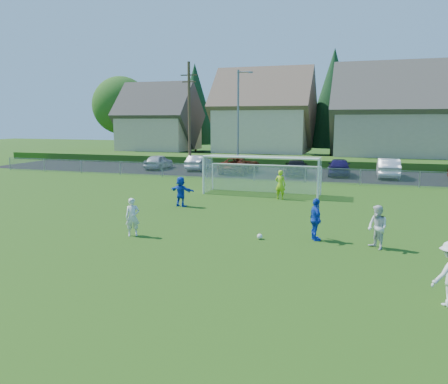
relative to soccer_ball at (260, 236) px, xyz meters
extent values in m
plane|color=#193D0C|center=(-2.34, -5.42, -0.11)|extent=(160.00, 160.00, 0.00)
plane|color=black|center=(-2.34, 22.08, -0.10)|extent=(60.00, 60.00, 0.00)
cube|color=#1E420F|center=(-2.34, 29.58, 0.29)|extent=(70.00, 6.00, 0.80)
sphere|color=white|center=(0.00, 0.00, 0.00)|extent=(0.22, 0.22, 0.22)
imported|color=silver|center=(-5.13, -1.09, 0.68)|extent=(0.69, 0.62, 1.58)
imported|color=silver|center=(4.45, 0.03, 0.71)|extent=(0.98, 1.01, 1.64)
imported|color=blue|center=(2.14, 0.53, 0.74)|extent=(0.80, 1.08, 1.70)
imported|color=blue|center=(-5.72, 5.26, 0.72)|extent=(1.62, 0.85, 1.67)
imported|color=#A1DA19|center=(-0.87, 9.11, 0.78)|extent=(0.72, 0.54, 1.78)
imported|color=#B6B9BE|center=(-15.27, 21.86, 0.59)|extent=(1.79, 4.17, 1.40)
imported|color=#BDBDBD|center=(-11.24, 22.22, 0.59)|extent=(1.89, 4.38, 1.40)
imported|color=#5C1D0A|center=(-6.77, 20.96, 0.62)|extent=(2.88, 5.46, 1.47)
imported|color=black|center=(-1.68, 20.91, 0.57)|extent=(2.52, 4.93, 1.37)
imported|color=#1A1345|center=(1.85, 21.82, 0.66)|extent=(2.16, 4.66, 1.55)
imported|color=silver|center=(5.80, 21.83, 0.68)|extent=(1.74, 4.84, 1.59)
cylinder|color=white|center=(-5.99, 9.58, 1.11)|extent=(0.12, 0.12, 2.44)
cylinder|color=white|center=(1.31, 9.58, 1.11)|extent=(0.12, 0.12, 2.44)
cylinder|color=white|center=(-2.34, 9.58, 2.33)|extent=(7.30, 0.12, 0.12)
cylinder|color=white|center=(-5.99, 11.38, 0.79)|extent=(0.08, 0.08, 1.80)
cylinder|color=white|center=(1.31, 11.38, 0.79)|extent=(0.08, 0.08, 1.80)
cylinder|color=white|center=(-2.34, 11.38, 1.69)|extent=(7.30, 0.08, 0.08)
cube|color=silver|center=(-2.34, 11.38, 0.79)|extent=(7.30, 0.02, 1.80)
cube|color=silver|center=(-5.99, 10.48, 1.11)|extent=(0.02, 1.80, 2.44)
cube|color=silver|center=(1.31, 10.48, 1.11)|extent=(0.02, 1.80, 2.44)
cube|color=silver|center=(-2.34, 10.48, 2.33)|extent=(7.30, 1.80, 0.02)
cube|color=gray|center=(-2.34, 16.58, 1.06)|extent=(52.00, 0.03, 0.03)
cube|color=gray|center=(-2.34, 16.58, 0.49)|extent=(52.00, 0.02, 1.14)
cylinder|color=gray|center=(-28.34, 16.58, 0.49)|extent=(0.06, 0.06, 1.20)
cylinder|color=gray|center=(-2.34, 16.58, 0.49)|extent=(0.06, 0.06, 1.20)
cylinder|color=slate|center=(-6.84, 20.58, 4.39)|extent=(0.18, 0.18, 9.00)
cylinder|color=slate|center=(-6.34, 20.58, 8.69)|extent=(1.20, 0.12, 0.12)
cube|color=slate|center=(-5.74, 20.58, 8.64)|extent=(0.36, 0.18, 0.12)
cylinder|color=#473321|center=(-11.84, 21.58, 4.89)|extent=(0.26, 0.26, 10.00)
cube|color=#473321|center=(-11.84, 21.58, 8.69)|extent=(1.60, 0.10, 0.10)
cube|color=#473321|center=(-11.84, 21.58, 8.09)|extent=(1.30, 0.10, 0.10)
cube|color=tan|center=(-22.34, 36.58, 2.94)|extent=(9.00, 8.00, 4.50)
pyramid|color=#423D38|center=(-22.34, 36.58, 9.60)|extent=(9.90, 8.80, 4.41)
cube|color=#C6B58E|center=(-8.34, 37.58, 3.44)|extent=(11.00, 9.00, 5.50)
pyramid|color=brown|center=(-8.34, 37.58, 11.15)|extent=(12.10, 9.90, 4.96)
cube|color=tan|center=(6.66, 36.58, 3.19)|extent=(12.00, 10.00, 5.00)
pyramid|color=#4C473F|center=(6.66, 36.58, 11.21)|extent=(13.20, 11.00, 5.52)
cylinder|color=#382616|center=(-30.34, 40.58, 1.87)|extent=(0.36, 0.36, 3.96)
sphere|color=#2B5B19|center=(-30.34, 40.58, 6.71)|extent=(8.36, 8.36, 8.36)
cylinder|color=#382616|center=(-20.34, 44.58, 0.49)|extent=(0.30, 0.30, 1.20)
cone|color=#143819|center=(-20.34, 44.58, 6.94)|extent=(6.76, 6.76, 11.70)
cylinder|color=#382616|center=(-10.34, 45.58, 0.49)|extent=(0.30, 0.30, 1.20)
cone|color=#143819|center=(-10.34, 45.58, 6.49)|extent=(6.24, 6.24, 10.80)
cylinder|color=#382616|center=(-0.34, 42.58, 0.49)|extent=(0.30, 0.30, 1.20)
cone|color=#143819|center=(-0.34, 42.58, 7.39)|extent=(7.28, 7.28, 12.60)
cylinder|color=#382616|center=(9.66, 44.58, 1.87)|extent=(0.36, 0.36, 3.96)
sphere|color=#2B5B19|center=(9.66, 44.58, 6.71)|extent=(8.36, 8.36, 8.36)
camera|label=1|loc=(3.84, -16.66, 4.64)|focal=35.00mm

